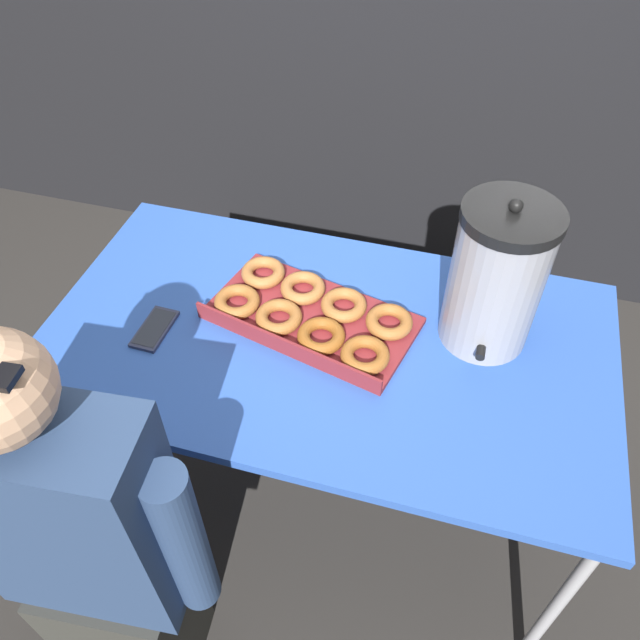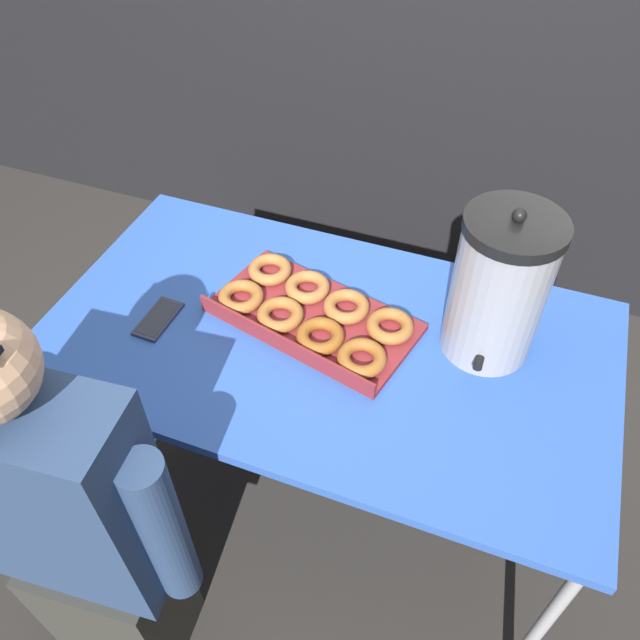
{
  "view_description": "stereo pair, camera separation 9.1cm",
  "coord_description": "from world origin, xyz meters",
  "px_view_note": "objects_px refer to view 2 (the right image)",
  "views": [
    {
      "loc": [
        0.28,
        -1.04,
        1.96
      ],
      "look_at": [
        -0.02,
        0.0,
        0.83
      ],
      "focal_mm": 35.0,
      "sensor_mm": 36.0,
      "label": 1
    },
    {
      "loc": [
        0.36,
        -1.02,
        1.96
      ],
      "look_at": [
        -0.02,
        0.0,
        0.83
      ],
      "focal_mm": 35.0,
      "sensor_mm": 36.0,
      "label": 2
    }
  ],
  "objects_px": {
    "donut_box": "(313,314)",
    "cell_phone": "(158,319)",
    "person_seated": "(78,532)",
    "coffee_urn": "(499,288)"
  },
  "relations": [
    {
      "from": "coffee_urn",
      "to": "donut_box",
      "type": "bearing_deg",
      "value": -170.22
    },
    {
      "from": "cell_phone",
      "to": "donut_box",
      "type": "bearing_deg",
      "value": 22.29
    },
    {
      "from": "cell_phone",
      "to": "person_seated",
      "type": "xyz_separation_m",
      "value": [
        0.07,
        -0.52,
        -0.15
      ]
    },
    {
      "from": "cell_phone",
      "to": "coffee_urn",
      "type": "bearing_deg",
      "value": 16.61
    },
    {
      "from": "cell_phone",
      "to": "person_seated",
      "type": "distance_m",
      "value": 0.55
    },
    {
      "from": "donut_box",
      "to": "cell_phone",
      "type": "relative_size",
      "value": 3.89
    },
    {
      "from": "donut_box",
      "to": "coffee_urn",
      "type": "distance_m",
      "value": 0.48
    },
    {
      "from": "donut_box",
      "to": "cell_phone",
      "type": "height_order",
      "value": "donut_box"
    },
    {
      "from": "person_seated",
      "to": "coffee_urn",
      "type": "bearing_deg",
      "value": -140.18
    },
    {
      "from": "donut_box",
      "to": "person_seated",
      "type": "bearing_deg",
      "value": -101.08
    }
  ]
}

